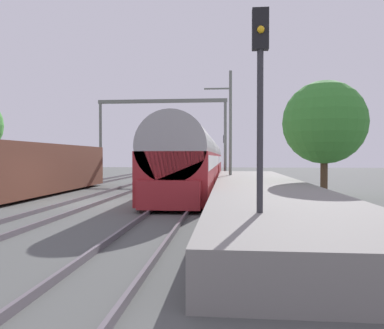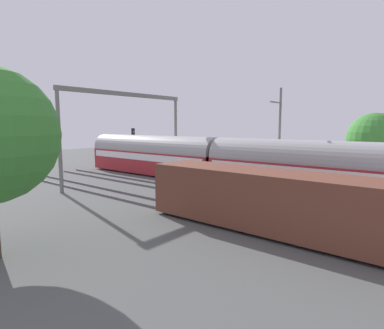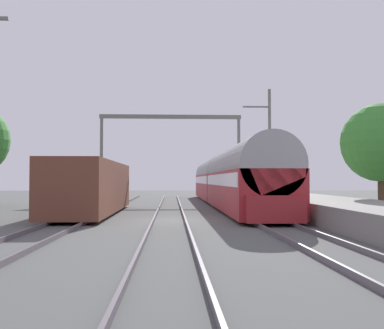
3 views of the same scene
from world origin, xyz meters
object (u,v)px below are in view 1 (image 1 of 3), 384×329
Objects in this scene: passenger_train at (200,159)px; freight_car at (43,168)px; catenary_gantry at (162,121)px; railway_signal_near at (260,98)px; railway_signal_far at (225,149)px; person_crossing at (217,170)px.

freight_car is (-8.55, -9.21, -0.50)m from passenger_train.
freight_car is 17.00m from catenary_gantry.
railway_signal_near reaches higher than railway_signal_far.
passenger_train is at bearing -3.74° from person_crossing.
person_crossing is at bearing 45.42° from freight_car.
freight_car is 2.79× the size of railway_signal_far.
railway_signal_near is 1.16× the size of railway_signal_far.
passenger_train reaches higher than person_crossing.
railway_signal_near is (1.58, -22.67, 2.40)m from person_crossing.
railway_signal_far is 9.47m from catenary_gantry.
passenger_train is 6.10× the size of railway_signal_near.
catenary_gantry is (4.28, 15.92, 4.19)m from freight_car.
person_crossing is 9.36m from catenary_gantry.
railway_signal_far reaches higher than person_crossing.
freight_car is at bearing -105.04° from catenary_gantry.
passenger_train reaches higher than freight_car.
railway_signal_near is 29.55m from catenary_gantry.
railway_signal_far is at bearing 47.07° from catenary_gantry.
catenary_gantry reaches higher than passenger_train.
railway_signal_far is 0.36× the size of catenary_gantry.
passenger_train is 1.80m from person_crossing.
freight_car is 7.51× the size of person_crossing.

